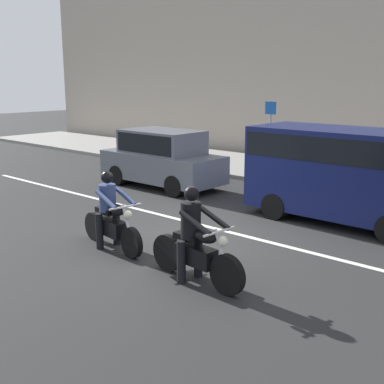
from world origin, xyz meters
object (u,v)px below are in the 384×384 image
(motorcycle_with_rider_denim_blue, at_px, (111,217))
(motorcycle_with_rider_black_leather, at_px, (195,244))
(street_sign_post, at_px, (270,128))
(parked_van_navy, at_px, (348,169))
(parked_hatchback_slate_gray, at_px, (162,158))

(motorcycle_with_rider_denim_blue, bearing_deg, motorcycle_with_rider_black_leather, -3.92)
(street_sign_post, bearing_deg, parked_van_navy, -40.80)
(parked_van_navy, relative_size, parked_hatchback_slate_gray, 1.12)
(street_sign_post, bearing_deg, motorcycle_with_rider_black_leather, -64.05)
(motorcycle_with_rider_black_leather, relative_size, parked_van_navy, 0.46)
(motorcycle_with_rider_denim_blue, xyz_separation_m, parked_hatchback_slate_gray, (-3.37, 4.83, 0.29))
(motorcycle_with_rider_black_leather, distance_m, parked_hatchback_slate_gray, 7.62)
(motorcycle_with_rider_black_leather, bearing_deg, street_sign_post, 115.95)
(parked_hatchback_slate_gray, distance_m, street_sign_post, 4.44)
(parked_van_navy, bearing_deg, motorcycle_with_rider_denim_blue, -119.32)
(motorcycle_with_rider_denim_blue, xyz_separation_m, parked_van_navy, (2.73, 4.87, 0.64))
(parked_van_navy, bearing_deg, street_sign_post, 139.20)
(motorcycle_with_rider_denim_blue, bearing_deg, parked_hatchback_slate_gray, 124.85)
(parked_van_navy, distance_m, parked_hatchback_slate_gray, 6.11)
(street_sign_post, bearing_deg, motorcycle_with_rider_denim_blue, -77.00)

